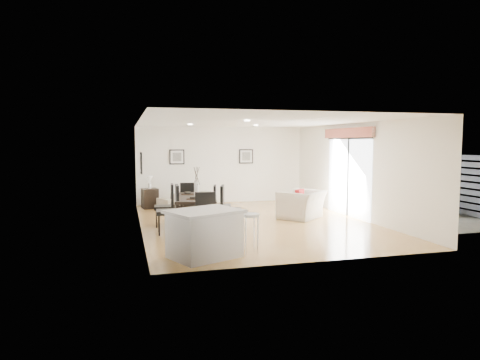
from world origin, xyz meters
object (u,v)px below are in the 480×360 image
object	(u,v)px
sofa	(187,200)
dining_chair_wnear	(172,207)
dining_chair_enear	(227,205)
dining_table	(197,200)
dining_chair_foot	(189,199)
dining_chair_wfar	(168,203)
coffee_table	(189,210)
armchair	(302,205)
dining_chair_efar	(219,202)
side_table	(150,198)
bar_stool	(250,219)
dining_chair_head	(206,213)
kitchen_island	(205,233)

from	to	relation	value
sofa	dining_chair_wnear	bearing A→B (deg)	51.93
dining_chair_wnear	dining_chair_enear	size ratio (longest dim) A/B	1.04
dining_table	dining_chair_foot	distance (m)	1.20
sofa	dining_chair_wfar	world-z (taller)	dining_chair_wfar
dining_chair_wnear	coffee_table	bearing A→B (deg)	165.16
dining_chair_wnear	dining_chair_foot	size ratio (longest dim) A/B	1.10
dining_chair_foot	dining_chair_enear	bearing A→B (deg)	122.83
armchair	dining_chair_efar	distance (m)	2.43
dining_chair_wnear	dining_chair_wfar	world-z (taller)	dining_chair_wnear
sofa	dining_chair_wfar	bearing A→B (deg)	47.65
dining_table	dining_chair_enear	xyz separation A→B (m)	(0.68, -0.45, -0.10)
sofa	coffee_table	distance (m)	1.59
dining_table	dining_chair_efar	bearing A→B (deg)	46.64
dining_chair_enear	dining_chair_foot	xyz separation A→B (m)	(-0.69, 1.65, -0.03)
side_table	bar_stool	bearing A→B (deg)	-76.63
coffee_table	side_table	xyz separation A→B (m)	(-1.02, 1.87, 0.14)
side_table	bar_stool	size ratio (longest dim) A/B	0.82
dining_chair_enear	dining_chair_head	xyz separation A→B (m)	(-0.67, -0.74, -0.04)
dining_chair_foot	dining_chair_efar	bearing A→B (deg)	145.31
dining_chair_head	bar_stool	size ratio (longest dim) A/B	1.31
sofa	bar_stool	world-z (taller)	bar_stool
sofa	dining_table	world-z (taller)	dining_table
armchair	coffee_table	bearing A→B (deg)	-61.41
sofa	dining_chair_wnear	size ratio (longest dim) A/B	1.63
dining_chair_efar	kitchen_island	bearing A→B (deg)	176.56
bar_stool	dining_chair_efar	bearing A→B (deg)	88.17
dining_chair_wnear	dining_chair_enear	xyz separation A→B (m)	(1.35, 0.03, -0.03)
dining_chair_head	side_table	bearing A→B (deg)	107.26
armchair	dining_chair_wnear	bearing A→B (deg)	-24.04
dining_table	dining_chair_wfar	distance (m)	0.83
armchair	dining_chair_efar	xyz separation A→B (m)	(-2.42, -0.10, 0.17)
kitchen_island	bar_stool	distance (m)	0.91
dining_chair_wnear	side_table	bearing A→B (deg)	-172.93
kitchen_island	bar_stool	xyz separation A→B (m)	(0.89, -0.00, 0.22)
dining_chair_foot	kitchen_island	xyz separation A→B (m)	(-0.29, -3.96, -0.13)
sofa	dining_table	xyz separation A→B (m)	(-0.24, -3.36, 0.45)
dining_chair_enear	side_table	distance (m)	4.43
kitchen_island	dining_chair_wnear	bearing A→B (deg)	75.01
dining_chair_foot	bar_stool	distance (m)	4.00
dining_chair_efar	side_table	distance (m)	3.56
dining_chair_foot	coffee_table	xyz separation A→B (m)	(0.09, 0.59, -0.40)
dining_chair_foot	kitchen_island	size ratio (longest dim) A/B	0.67
dining_chair_wfar	dining_chair_head	size ratio (longest dim) A/B	1.05
dining_chair_wfar	dining_chair_foot	distance (m)	0.98
dining_chair_wfar	dining_chair_head	bearing A→B (deg)	27.12
kitchen_island	dining_table	bearing A→B (deg)	59.59
dining_chair_enear	bar_stool	xyz separation A→B (m)	(-0.10, -2.31, 0.06)
dining_chair_enear	kitchen_island	bearing A→B (deg)	174.06
dining_chair_wnear	sofa	bearing A→B (deg)	170.01
armchair	bar_stool	xyz separation A→B (m)	(-2.52, -3.37, 0.28)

